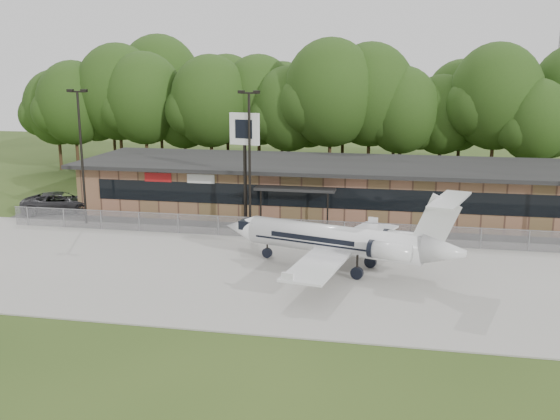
% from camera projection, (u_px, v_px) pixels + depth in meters
% --- Properties ---
extents(ground, '(160.00, 160.00, 0.00)m').
position_uv_depth(ground, '(271.00, 328.00, 28.91)').
color(ground, '#2C4117').
rests_on(ground, ground).
extents(apron, '(64.00, 18.00, 0.08)m').
position_uv_depth(apron, '(299.00, 273.00, 36.55)').
color(apron, '#9E9B93').
rests_on(apron, ground).
extents(parking_lot, '(50.00, 9.00, 0.06)m').
position_uv_depth(parking_lot, '(323.00, 225.00, 47.56)').
color(parking_lot, '#383835').
rests_on(parking_lot, ground).
extents(terminal, '(41.00, 11.65, 4.30)m').
position_uv_depth(terminal, '(330.00, 187.00, 51.33)').
color(terminal, '#905F48').
rests_on(terminal, ground).
extents(fence, '(46.00, 0.04, 1.52)m').
position_uv_depth(fence, '(315.00, 231.00, 43.09)').
color(fence, gray).
rests_on(fence, ground).
extents(treeline, '(72.00, 12.00, 15.00)m').
position_uv_depth(treeline, '(350.00, 108.00, 67.41)').
color(treeline, '#1C3510').
rests_on(treeline, ground).
extents(radio_mast, '(0.20, 0.20, 25.00)m').
position_uv_depth(radio_mast, '(558.00, 61.00, 67.94)').
color(radio_mast, gray).
rests_on(radio_mast, ground).
extents(light_pole_left, '(1.55, 0.30, 10.23)m').
position_uv_depth(light_pole_left, '(81.00, 147.00, 46.71)').
color(light_pole_left, black).
rests_on(light_pole_left, ground).
extents(light_pole_mid, '(1.55, 0.30, 10.23)m').
position_uv_depth(light_pole_mid, '(250.00, 151.00, 44.29)').
color(light_pole_mid, black).
rests_on(light_pole_mid, ground).
extents(business_jet, '(15.06, 13.52, 5.11)m').
position_uv_depth(business_jet, '(342.00, 242.00, 36.51)').
color(business_jet, silver).
rests_on(business_jet, ground).
extents(suv, '(6.86, 4.95, 1.73)m').
position_uv_depth(suv, '(61.00, 203.00, 51.53)').
color(suv, '#2E2E30').
rests_on(suv, ground).
extents(pole_sign, '(2.27, 0.75, 8.65)m').
position_uv_depth(pole_sign, '(245.00, 142.00, 44.51)').
color(pole_sign, black).
rests_on(pole_sign, ground).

